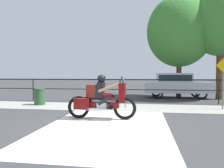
{
  "coord_description": "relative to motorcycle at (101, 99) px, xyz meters",
  "views": [
    {
      "loc": [
        1.34,
        -6.64,
        1.54
      ],
      "look_at": [
        0.04,
        1.99,
        1.15
      ],
      "focal_mm": 35.0,
      "sensor_mm": 36.0,
      "label": 1
    }
  ],
  "objects": [
    {
      "name": "ground_plane",
      "position": [
        0.14,
        -0.66,
        -0.7
      ],
      "size": [
        120.0,
        120.0,
        0.0
      ],
      "primitive_type": "plane",
      "color": "#38383A"
    },
    {
      "name": "sidewalk_band",
      "position": [
        0.14,
        2.74,
        -0.69
      ],
      "size": [
        44.0,
        2.4,
        0.01
      ],
      "primitive_type": "cube",
      "color": "#99968E",
      "rests_on": "ground"
    },
    {
      "name": "crosswalk_band",
      "position": [
        0.38,
        -0.86,
        -0.69
      ],
      "size": [
        3.59,
        6.0,
        0.01
      ],
      "primitive_type": "cube",
      "color": "silver",
      "rests_on": "ground"
    },
    {
      "name": "fence_railing",
      "position": [
        0.14,
        4.54,
        0.3
      ],
      "size": [
        36.0,
        0.05,
        1.27
      ],
      "color": "black",
      "rests_on": "ground"
    },
    {
      "name": "motorcycle",
      "position": [
        0.0,
        0.0,
        0.0
      ],
      "size": [
        2.39,
        0.76,
        1.53
      ],
      "rotation": [
        0.0,
        0.0,
        -0.06
      ],
      "color": "black",
      "rests_on": "ground"
    },
    {
      "name": "parked_car",
      "position": [
        3.48,
        7.27,
        0.22
      ],
      "size": [
        4.2,
        1.71,
        1.61
      ],
      "rotation": [
        0.0,
        0.0,
        -0.02
      ],
      "color": "#B7BCC4",
      "rests_on": "ground"
    },
    {
      "name": "trash_bin",
      "position": [
        -3.73,
        2.92,
        -0.29
      ],
      "size": [
        0.56,
        0.56,
        0.82
      ],
      "color": "#284C2D",
      "rests_on": "ground"
    },
    {
      "name": "street_sign",
      "position": [
        4.86,
        2.81,
        0.68
      ],
      "size": [
        0.63,
        0.06,
        2.24
      ],
      "color": "slate",
      "rests_on": "ground"
    },
    {
      "name": "tree_behind_sign",
      "position": [
        3.68,
        7.5,
        3.61
      ],
      "size": [
        4.19,
        4.19,
        6.62
      ],
      "color": "brown",
      "rests_on": "ground"
    },
    {
      "name": "tree_behind_car",
      "position": [
        6.01,
        6.87,
        3.96
      ],
      "size": [
        3.72,
        3.72,
        6.74
      ],
      "color": "brown",
      "rests_on": "ground"
    }
  ]
}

